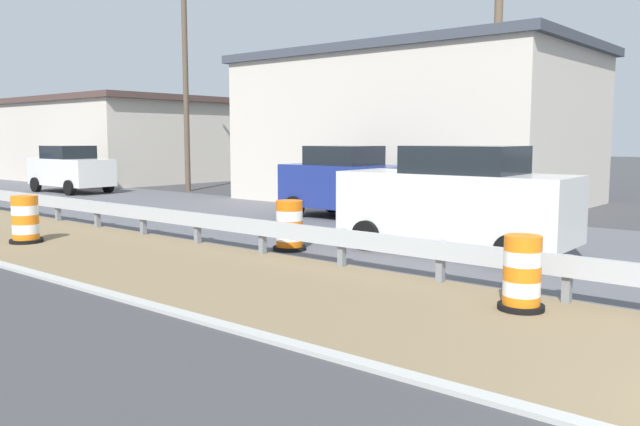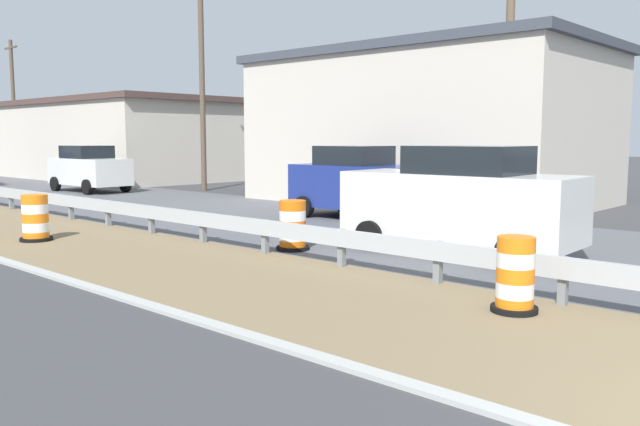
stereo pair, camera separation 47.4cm
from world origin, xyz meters
The scene contains 11 objects.
traffic_barrel_nearest centered at (1.93, 3.80, 0.47)m, with size 0.64×0.64×1.04m.
traffic_barrel_close centered at (3.41, 9.52, 0.48)m, with size 0.71×0.71×1.06m.
traffic_barrel_mid centered at (0.30, 14.79, 0.48)m, with size 0.72×0.72×1.07m.
car_lead_near_lane centered at (5.38, 6.68, 1.10)m, with size 2.10×4.85×2.21m.
car_trailing_near_lane centered at (8.59, 11.96, 1.06)m, with size 2.05×4.01×2.14m.
car_mid_far_lane centered at (8.10, 26.78, 1.01)m, with size 2.04×4.27×2.03m.
roadside_shop_near centered at (14.40, 13.33, 2.77)m, with size 7.75×12.50×5.51m.
roadside_shop_far centered at (14.54, 34.95, 2.27)m, with size 9.24×16.54×4.52m.
utility_pole_near centered at (11.37, 8.66, 4.07)m, with size 0.24×1.80×7.83m.
utility_pole_mid centered at (11.79, 23.39, 4.76)m, with size 0.24×1.80×9.20m.
utility_pole_far centered at (12.56, 44.87, 4.57)m, with size 0.24×1.80×8.83m.
Camera 2 is at (-6.29, -0.07, 2.38)m, focal length 36.48 mm.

